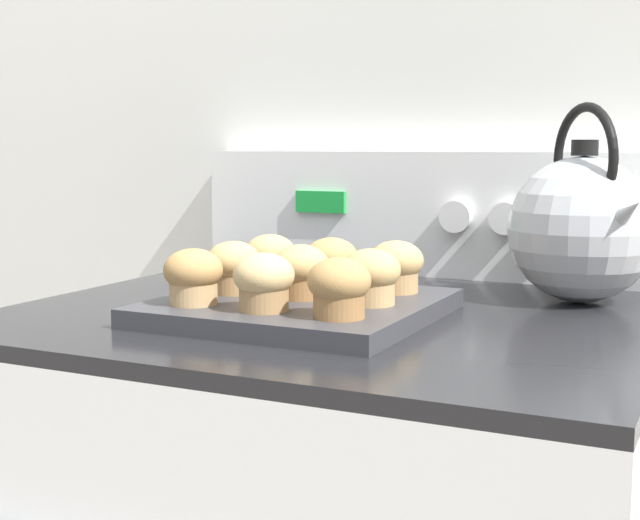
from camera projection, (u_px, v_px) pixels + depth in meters
The scene contains 13 objects.
wall_back at pixel (440, 105), 1.39m from camera, with size 8.00×0.05×2.40m.
control_panel at pixel (429, 214), 1.36m from camera, with size 0.75×0.07×0.19m.
muffin_pan at pixel (299, 308), 1.04m from camera, with size 0.30×0.30×0.02m.
muffin_r0_c0 at pixel (193, 276), 0.99m from camera, with size 0.07×0.07×0.06m.
muffin_r0_c1 at pixel (264, 281), 0.95m from camera, with size 0.07×0.07×0.06m.
muffin_r0_c2 at pixel (339, 287), 0.91m from camera, with size 0.07×0.07×0.06m.
muffin_r1_c0 at pixel (234, 267), 1.07m from camera, with size 0.07×0.07×0.06m.
muffin_r1_c1 at pixel (301, 271), 1.03m from camera, with size 0.07×0.07×0.06m.
muffin_r1_c2 at pixel (371, 276), 0.99m from camera, with size 0.07×0.07×0.06m.
muffin_r2_c0 at pixel (270, 258), 1.15m from camera, with size 0.07×0.07×0.06m.
muffin_r2_c1 at pixel (331, 262), 1.11m from camera, with size 0.07×0.07×0.06m.
muffin_r2_c2 at pixel (396, 266), 1.07m from camera, with size 0.07×0.07×0.06m.
tea_kettle at pixel (583, 227), 1.12m from camera, with size 0.19×0.21×0.25m.
Camera 1 is at (0.45, -0.63, 1.14)m, focal length 50.00 mm.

